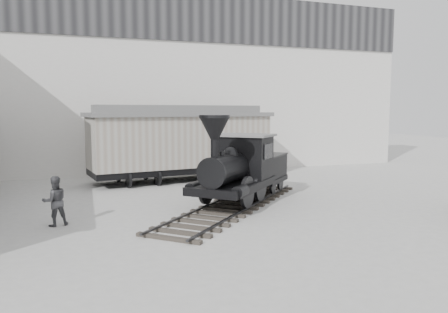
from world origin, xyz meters
name	(u,v)px	position (x,y,z in m)	size (l,w,h in m)	color
ground	(244,233)	(0.00, 0.00, 0.00)	(90.00, 90.00, 0.00)	#9E9E9B
north_wall	(155,83)	(0.00, 14.98, 5.55)	(34.00, 2.51, 11.00)	silver
locomotive	(240,172)	(1.44, 4.05, 1.32)	(8.59, 8.83, 3.57)	#342B27
boxcar	(181,141)	(0.64, 10.81, 2.16)	(10.37, 4.48, 4.11)	black
visitor_b	(55,201)	(-5.62, 2.87, 0.84)	(0.81, 0.63, 1.67)	#404144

